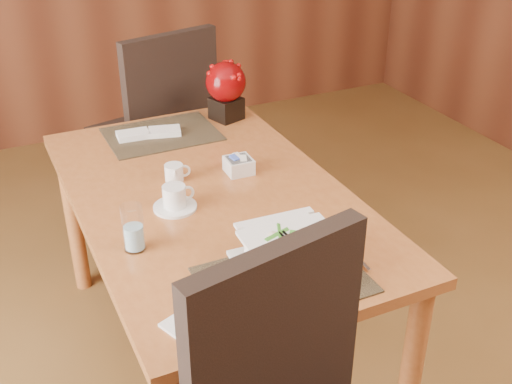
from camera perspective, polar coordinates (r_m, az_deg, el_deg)
name	(u,v)px	position (r m, az deg, el deg)	size (l,w,h in m)	color
dining_table	(212,217)	(2.29, -3.94, -2.25)	(0.90, 1.50, 0.75)	#A95F2F
placemat_near	(284,280)	(1.82, 2.48, -7.80)	(0.45, 0.33, 0.01)	black
placemat_far	(162,134)	(2.70, -8.37, 5.11)	(0.45, 0.33, 0.01)	black
soup_setting	(291,255)	(1.82, 3.16, -5.59)	(0.30, 0.30, 0.12)	white
coffee_cup	(175,199)	(2.15, -7.25, -0.62)	(0.15, 0.15, 0.08)	white
water_glass	(133,228)	(1.94, -10.86, -3.16)	(0.07, 0.07, 0.15)	white
creamer_jug	(174,173)	(2.32, -7.30, 1.71)	(0.09, 0.09, 0.06)	white
sugar_caddy	(239,165)	(2.36, -1.54, 2.38)	(0.09, 0.09, 0.06)	white
berry_decor	(226,87)	(2.79, -2.69, 9.29)	(0.17, 0.17, 0.26)	black
napkins_far	(151,133)	(2.69, -9.30, 5.21)	(0.26, 0.09, 0.02)	white
bread_plate	(196,324)	(1.67, -5.34, -11.64)	(0.14, 0.14, 0.01)	white
far_chair	(160,123)	(3.19, -8.53, 6.08)	(0.60, 0.60, 1.08)	black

